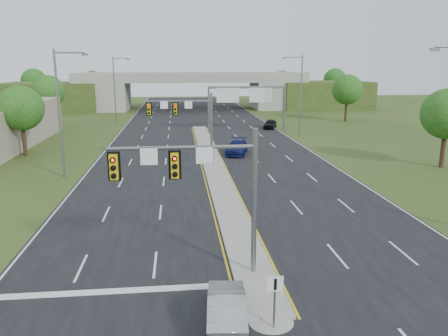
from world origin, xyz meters
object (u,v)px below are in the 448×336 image
signal_mast_near (205,180)px  car_far_c (270,124)px  keep_right_sign (275,293)px  signal_mast_far (189,116)px  car_far_b (237,147)px  overpass (192,93)px  sign_gantry (246,96)px  car_silver (226,307)px

signal_mast_near → car_far_c: size_ratio=1.68×
signal_mast_near → keep_right_sign: bearing=-63.1°
signal_mast_near → keep_right_sign: 5.94m
signal_mast_far → keep_right_sign: (2.26, -29.45, -3.21)m
keep_right_sign → car_far_b: bearing=84.6°
signal_mast_far → overpass: 55.13m
signal_mast_near → sign_gantry: bearing=78.8°
sign_gantry → overpass: size_ratio=0.14×
signal_mast_far → keep_right_sign: 29.71m
sign_gantry → car_far_c: bearing=34.1°
keep_right_sign → car_silver: keep_right_sign is taller
sign_gantry → car_far_c: sign_gantry is taller
overpass → sign_gantry: bearing=-79.2°
overpass → car_silver: overpass is taller
signal_mast_near → car_silver: (0.54, -3.83, -4.02)m
signal_mast_far → overpass: overpass is taller
car_far_b → sign_gantry: bearing=92.5°
keep_right_sign → overpass: 84.55m
overpass → car_far_c: 34.10m
car_silver → car_far_b: bearing=-93.3°
signal_mast_near → car_far_b: bearing=79.3°
signal_mast_near → overpass: 80.11m
sign_gantry → car_silver: (-8.41, -48.83, -4.54)m
keep_right_sign → overpass: bearing=90.0°
signal_mast_near → signal_mast_far: same height
signal_mast_near → signal_mast_far: bearing=90.0°
sign_gantry → signal_mast_near: bearing=-101.2°
signal_mast_far → car_far_b: size_ratio=1.33×
overpass → car_silver: bearing=-91.2°
signal_mast_near → car_far_b: 29.43m
sign_gantry → overpass: (-6.68, 35.08, -1.69)m
overpass → car_silver: size_ratio=19.34×
car_silver → car_far_b: size_ratio=0.78×
keep_right_sign → signal_mast_far: bearing=94.4°
keep_right_sign → sign_gantry: 50.04m
overpass → signal_mast_near: bearing=-91.6°
overpass → car_far_c: (11.00, -32.15, -2.83)m
signal_mast_far → sign_gantry: (8.95, 19.99, 0.51)m
sign_gantry → overpass: bearing=100.8°
car_far_c → sign_gantry: bearing=-125.1°
car_silver → signal_mast_near: bearing=-76.8°
car_far_b → car_far_c: car_far_b is taller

